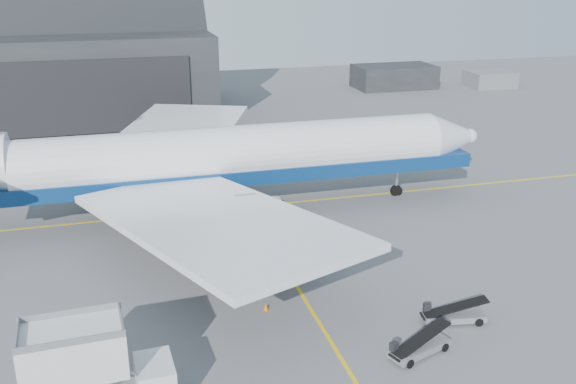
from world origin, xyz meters
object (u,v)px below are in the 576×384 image
object	(u,v)px
airliner	(213,159)
belt_loader_a	(419,347)
pushback_tug	(239,273)
catering_truck	(90,373)
belt_loader_b	(453,315)

from	to	relation	value
airliner	belt_loader_a	size ratio (longest dim) A/B	12.40
pushback_tug	belt_loader_a	distance (m)	14.00
catering_truck	belt_loader_b	distance (m)	21.65
belt_loader_a	belt_loader_b	bearing A→B (deg)	16.77
catering_truck	belt_loader_a	bearing A→B (deg)	-1.00
belt_loader_a	belt_loader_b	size ratio (longest dim) A/B	0.99
pushback_tug	belt_loader_a	world-z (taller)	pushback_tug
airliner	catering_truck	world-z (taller)	airliner
belt_loader_b	belt_loader_a	bearing A→B (deg)	-134.12
belt_loader_a	belt_loader_b	distance (m)	4.48
airliner	belt_loader_b	world-z (taller)	airliner
catering_truck	belt_loader_a	world-z (taller)	catering_truck
catering_truck	pushback_tug	size ratio (longest dim) A/B	1.68
airliner	belt_loader_b	bearing A→B (deg)	-63.49
belt_loader_b	airliner	bearing A→B (deg)	126.23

